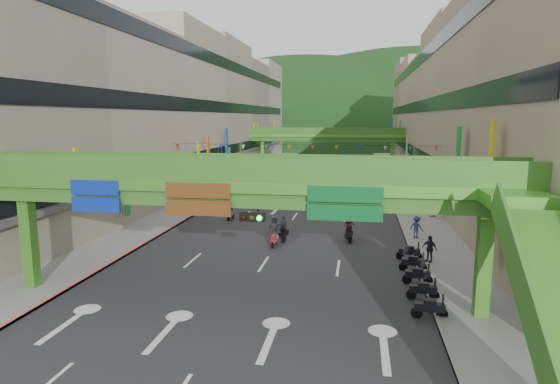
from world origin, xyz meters
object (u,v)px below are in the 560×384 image
object	(u,v)px
overpass_near	(254,199)
car_yellow	(348,185)
pedestrian_red	(434,210)
scooter_rider_near	(283,229)
scooter_rider_mid	(349,227)
car_silver	(273,172)

from	to	relation	value
overpass_near	car_yellow	bearing A→B (deg)	84.72
car_yellow	pedestrian_red	size ratio (longest dim) A/B	2.53
overpass_near	scooter_rider_near	bearing A→B (deg)	92.90
scooter_rider_near	pedestrian_red	size ratio (longest dim) A/B	1.15
scooter_rider_mid	car_silver	size ratio (longest dim) A/B	0.47
overpass_near	scooter_rider_near	size ratio (longest dim) A/B	15.16
overpass_near	car_silver	world-z (taller)	overpass_near
scooter_rider_mid	pedestrian_red	size ratio (longest dim) A/B	1.32
car_silver	pedestrian_red	distance (m)	32.57
scooter_rider_mid	pedestrian_red	world-z (taller)	scooter_rider_mid
pedestrian_red	car_silver	bearing A→B (deg)	97.52
pedestrian_red	car_yellow	bearing A→B (deg)	89.93
car_yellow	overpass_near	bearing A→B (deg)	-103.70
overpass_near	car_silver	size ratio (longest dim) A/B	6.26
overpass_near	scooter_rider_mid	world-z (taller)	overpass_near
car_silver	overpass_near	bearing A→B (deg)	-81.45
scooter_rider_mid	overpass_near	bearing A→B (deg)	-107.64
scooter_rider_near	car_silver	distance (m)	36.70
car_yellow	pedestrian_red	xyz separation A→B (m)	(7.90, -14.54, 0.11)
scooter_rider_mid	car_yellow	size ratio (longest dim) A/B	0.52
pedestrian_red	scooter_rider_near	bearing A→B (deg)	-169.52
scooter_rider_near	car_silver	world-z (taller)	scooter_rider_near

